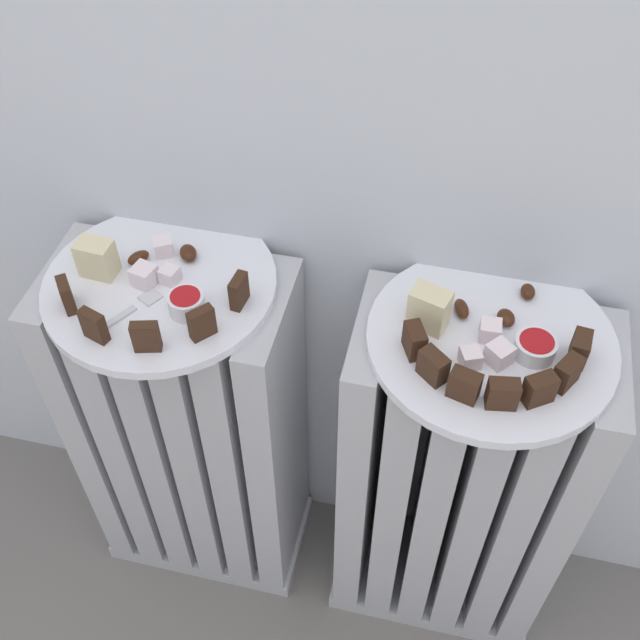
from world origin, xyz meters
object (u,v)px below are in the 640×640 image
Objects in this scene: radiator_right at (453,487)px; plate_left at (160,285)px; plate_right at (491,341)px; jam_bowl_right at (535,347)px; radiator_left at (193,435)px; fork at (133,309)px; jam_bowl_left at (186,303)px.

plate_left reaches higher than radiator_right.
plate_right is at bearing -90.00° from radiator_right.
plate_left is 6.12× the size of jam_bowl_right.
fork reaches higher than radiator_left.
jam_bowl_right is at bearing -16.92° from radiator_right.
radiator_left and radiator_right have the same top height.
jam_bowl_left is (-0.34, -0.04, 0.34)m from radiator_right.
radiator_right is 7.29× the size of fork.
fork is (-0.01, -0.05, 0.01)m from plate_left.
plate_left is 3.26× the size of fork.
jam_bowl_left reaches higher than radiator_left.
plate_right reaches higher than radiator_right.
radiator_left is 13.67× the size of jam_bowl_right.
plate_left is at bearing -180.00° from radiator_right.
radiator_left is 0.39m from radiator_right.
plate_right is 0.40m from fork.
radiator_left is 0.34m from jam_bowl_left.
jam_bowl_right is at bearing 4.69° from fork.
jam_bowl_right is (0.43, -0.01, 0.34)m from radiator_left.
jam_bowl_left is at bearing 11.41° from fork.
plate_right is 6.12× the size of jam_bowl_right.
plate_right is (0.39, 0.00, 0.00)m from plate_left.
radiator_left is 2.23× the size of plate_right.
jam_bowl_right reaches higher than plate_left.
radiator_right is at bearing 90.00° from plate_right.
jam_bowl_left is (-0.34, -0.04, 0.02)m from plate_right.
plate_right is at bearing 7.15° from fork.
radiator_right is (0.39, 0.00, 0.00)m from radiator_left.
fork is at bearing -175.31° from jam_bowl_right.
jam_bowl_right reaches higher than plate_right.
plate_left is at bearing 75.84° from fork.
jam_bowl_left reaches higher than radiator_right.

